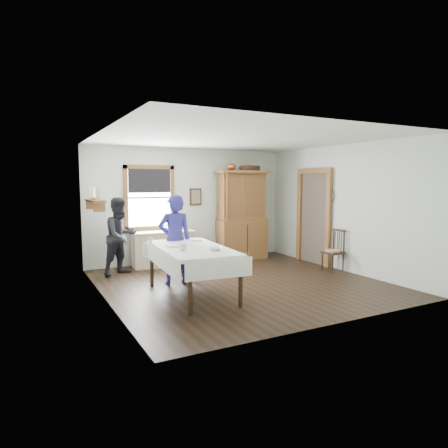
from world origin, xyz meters
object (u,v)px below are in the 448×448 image
at_px(china_hutch, 242,215).
at_px(spindle_chair, 333,250).
at_px(dining_table, 192,271).
at_px(woman_blue, 175,243).
at_px(work_counter, 163,249).
at_px(figure_dark, 121,239).
at_px(wicker_basket, 240,256).
at_px(pail, 224,257).

distance_m(china_hutch, spindle_chair, 2.46).
xyz_separation_m(dining_table, woman_blue, (0.02, 0.85, 0.36)).
bearing_deg(woman_blue, work_counter, -93.11).
xyz_separation_m(work_counter, woman_blue, (-0.34, -1.66, 0.37)).
distance_m(woman_blue, figure_dark, 1.45).
bearing_deg(woman_blue, wicker_basket, -138.59).
distance_m(china_hutch, figure_dark, 3.12).
bearing_deg(work_counter, dining_table, -94.02).
distance_m(wicker_basket, woman_blue, 2.77).
xyz_separation_m(china_hutch, pail, (-0.63, -0.24, -0.96)).
height_order(work_counter, pail, work_counter).
distance_m(work_counter, pail, 1.47).
xyz_separation_m(spindle_chair, figure_dark, (-4.09, 1.80, 0.29)).
xyz_separation_m(pail, wicker_basket, (0.50, 0.09, -0.03)).
height_order(dining_table, figure_dark, figure_dark).
height_order(work_counter, china_hutch, china_hutch).
xyz_separation_m(woman_blue, figure_dark, (-0.70, 1.27, -0.04)).
relative_size(china_hutch, dining_table, 1.05).
bearing_deg(pail, woman_blue, -141.83).
relative_size(spindle_chair, pail, 3.33).
bearing_deg(dining_table, woman_blue, 88.52).
distance_m(dining_table, spindle_chair, 3.42).
bearing_deg(figure_dark, pail, -23.51).
relative_size(work_counter, wicker_basket, 3.92).
height_order(dining_table, wicker_basket, dining_table).
bearing_deg(pail, spindle_chair, -49.46).
bearing_deg(wicker_basket, pail, -169.96).
relative_size(wicker_basket, figure_dark, 0.24).
bearing_deg(spindle_chair, china_hutch, 110.09).
bearing_deg(spindle_chair, work_counter, 139.37).
bearing_deg(work_counter, china_hutch, 2.93).
relative_size(pail, figure_dark, 0.18).
height_order(pail, wicker_basket, pail).
relative_size(pail, wicker_basket, 0.76).
bearing_deg(figure_dark, woman_blue, -87.08).
relative_size(dining_table, pail, 7.69).
bearing_deg(spindle_chair, wicker_basket, 114.69).
bearing_deg(china_hutch, pail, -154.09).
bearing_deg(dining_table, china_hutch, 45.88).
bearing_deg(china_hutch, woman_blue, -141.08).
distance_m(wicker_basket, figure_dark, 3.03).
bearing_deg(woman_blue, spindle_chair, 179.48).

